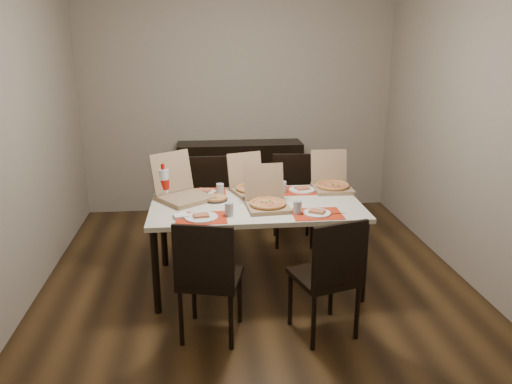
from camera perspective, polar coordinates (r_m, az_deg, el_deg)
The scene contains 20 objects.
ground at distance 4.67m, azimuth -0.08°, elevation -9.83°, with size 3.80×4.00×0.02m, color #402A13.
room_walls at distance 4.61m, azimuth -0.67°, elevation 12.49°, with size 3.84×4.02×2.62m.
sideboard at distance 6.16m, azimuth -1.82°, elevation 1.54°, with size 1.50×0.40×0.90m, color black.
dining_table at distance 4.32m, azimuth 0.00°, elevation -2.11°, with size 1.80×1.00×0.75m.
chair_near_left at distance 3.58m, azimuth -5.50°, elevation -9.44°, with size 0.51×0.51×0.93m.
chair_near_right at distance 3.63m, azimuth 8.42°, elevation -9.17°, with size 0.52×0.52×0.93m.
chair_far_left at distance 5.23m, azimuth -5.24°, elevation -0.69°, with size 0.43×0.43×0.93m.
chair_far_right at distance 5.33m, azimuth 4.24°, elevation -0.31°, with size 0.45×0.45×0.93m.
setting_near_left at distance 3.97m, azimuth -5.75°, elevation -2.66°, with size 0.49×0.30×0.11m.
setting_near_right at distance 4.05m, azimuth 6.34°, elevation -2.22°, with size 0.43×0.30×0.11m.
setting_far_left at distance 4.58m, azimuth -5.72°, elevation 0.09°, with size 0.47×0.30×0.11m.
setting_far_right at distance 4.64m, azimuth 4.67°, elevation 0.34°, with size 0.47×0.30×0.11m.
napkin_loose at distance 4.34m, azimuth 1.53°, elevation -1.00°, with size 0.12×0.11×0.02m, color white.
pizza_box_center at distance 4.17m, azimuth 1.27°, elevation -1.08°, with size 0.37×0.40×0.34m.
pizza_box_right at distance 4.73m, azimuth 8.65°, elevation 0.95°, with size 0.35×0.39×0.35m.
pizza_box_left at distance 4.43m, azimuth -8.43°, elevation -0.05°, with size 0.58×0.59×0.40m.
pizza_box_extra at distance 4.59m, azimuth -0.58°, elevation 0.65°, with size 0.44×0.47×0.34m.
faina_plate at distance 4.39m, azimuth -4.70°, elevation -0.75°, with size 0.22×0.22×0.03m.
dip_bowl at distance 4.49m, azimuth 1.14°, elevation -0.27°, with size 0.13×0.13×0.03m, color white.
soda_bottle at distance 4.50m, azimuth -10.51°, elevation 0.99°, with size 0.10×0.10×0.31m.
Camera 1 is at (-0.44, -4.14, 2.11)m, focal length 35.00 mm.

